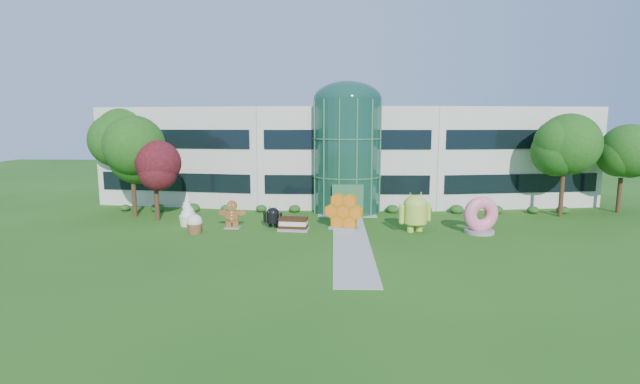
# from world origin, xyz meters

# --- Properties ---
(ground) EXTENTS (140.00, 140.00, 0.00)m
(ground) POSITION_xyz_m (0.00, 0.00, 0.00)
(ground) COLOR #215114
(ground) RESTS_ON ground
(building) EXTENTS (46.00, 15.00, 9.30)m
(building) POSITION_xyz_m (0.00, 18.00, 4.65)
(building) COLOR beige
(building) RESTS_ON ground
(atrium) EXTENTS (6.00, 6.00, 9.80)m
(atrium) POSITION_xyz_m (0.00, 12.00, 4.90)
(atrium) COLOR #194738
(atrium) RESTS_ON ground
(walkway) EXTENTS (2.40, 20.00, 0.04)m
(walkway) POSITION_xyz_m (0.00, 2.00, 0.02)
(walkway) COLOR #9E9E93
(walkway) RESTS_ON ground
(tree_red) EXTENTS (4.00, 4.00, 6.00)m
(tree_red) POSITION_xyz_m (-15.50, 7.50, 3.00)
(tree_red) COLOR #3F0C14
(tree_red) RESTS_ON ground
(trees_backdrop) EXTENTS (52.00, 8.00, 8.40)m
(trees_backdrop) POSITION_xyz_m (0.00, 13.00, 4.20)
(trees_backdrop) COLOR #1E4B12
(trees_backdrop) RESTS_ON ground
(android_green) EXTENTS (3.32, 2.87, 3.17)m
(android_green) POSITION_xyz_m (4.74, 4.10, 1.58)
(android_green) COLOR #B0CD41
(android_green) RESTS_ON ground
(android_black) EXTENTS (1.72, 1.31, 1.77)m
(android_black) POSITION_xyz_m (-5.78, 5.21, 0.88)
(android_black) COLOR black
(android_black) RESTS_ON ground
(donut) EXTENTS (2.83, 1.81, 2.72)m
(donut) POSITION_xyz_m (9.30, 3.74, 1.36)
(donut) COLOR #EC5A77
(donut) RESTS_ON ground
(gingerbread) EXTENTS (2.33, 0.98, 2.12)m
(gingerbread) POSITION_xyz_m (-8.77, 4.76, 1.06)
(gingerbread) COLOR brown
(gingerbread) RESTS_ON ground
(ice_cream_sandwich) EXTENTS (2.34, 1.36, 0.99)m
(ice_cream_sandwich) POSITION_xyz_m (-4.12, 4.12, 0.50)
(ice_cream_sandwich) COLOR black
(ice_cream_sandwich) RESTS_ON ground
(honeycomb) EXTENTS (3.29, 2.11, 2.44)m
(honeycomb) POSITION_xyz_m (-0.41, 4.71, 1.22)
(honeycomb) COLOR orange
(honeycomb) RESTS_ON ground
(froyo) EXTENTS (1.56, 1.56, 2.43)m
(froyo) POSITION_xyz_m (-12.39, 5.57, 1.22)
(froyo) COLOR white
(froyo) RESTS_ON ground
(cupcake) EXTENTS (1.37, 1.37, 1.42)m
(cupcake) POSITION_xyz_m (-11.10, 3.00, 0.71)
(cupcake) COLOR white
(cupcake) RESTS_ON ground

